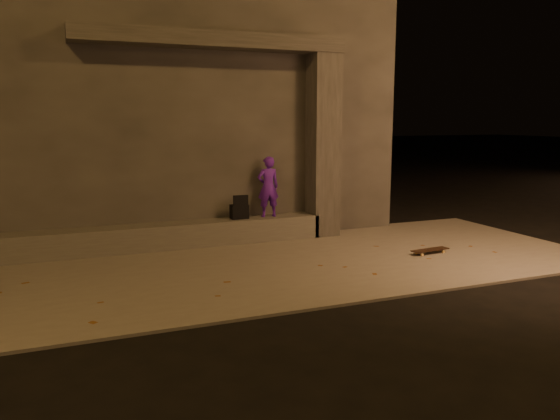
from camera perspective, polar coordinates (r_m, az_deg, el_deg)
name	(u,v)px	position (r m, az deg, el deg)	size (l,w,h in m)	color
ground	(333,302)	(7.31, 5.54, -9.58)	(120.00, 120.00, 0.00)	black
sidewalk	(277,264)	(9.04, -0.36, -5.66)	(11.00, 4.40, 0.04)	slate
building	(162,109)	(12.80, -12.26, 10.28)	(9.00, 5.10, 5.22)	#33312E
ledge	(165,236)	(10.23, -11.89, -2.66)	(6.00, 0.55, 0.45)	#51504A
column	(323,146)	(11.04, 4.50, 6.64)	(0.55, 0.55, 3.60)	#33312E
canopy	(214,41)	(10.37, -6.94, 17.17)	(5.00, 0.70, 0.28)	#33312E
skateboarder	(268,187)	(10.63, -1.25, 2.44)	(0.43, 0.28, 1.18)	#5219A5
backpack	(239,210)	(10.50, -4.28, -0.04)	(0.33, 0.22, 0.47)	black
skateboard	(430,250)	(9.97, 15.42, -4.06)	(0.75, 0.26, 0.08)	black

